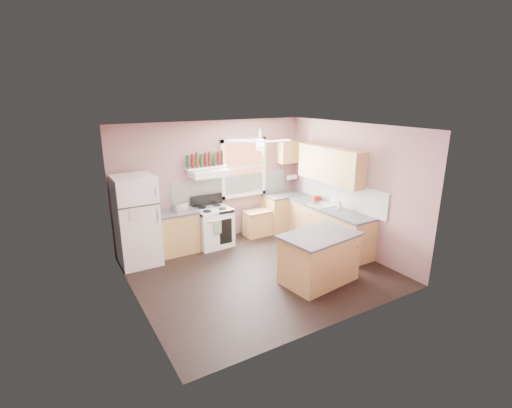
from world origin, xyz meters
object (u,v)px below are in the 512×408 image
cart (257,223)px  toaster (180,207)px  refrigerator (137,221)px  island (319,259)px  stove (213,227)px

cart → toaster: bearing=-179.7°
refrigerator → toaster: (0.92, 0.10, 0.10)m
refrigerator → island: bearing=-43.0°
toaster → cart: toaster is taller
toaster → stove: bearing=-19.6°
refrigerator → cart: refrigerator is taller
refrigerator → stove: size_ratio=2.07×
stove → island: bearing=-72.0°
toaster → refrigerator: bearing=168.3°
toaster → stove: (0.71, -0.03, -0.56)m
stove → cart: (1.16, 0.04, -0.13)m
toaster → stove: 0.90m
island → stove: bearing=103.7°
refrigerator → island: 3.54m
toaster → cart: bearing=-17.2°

